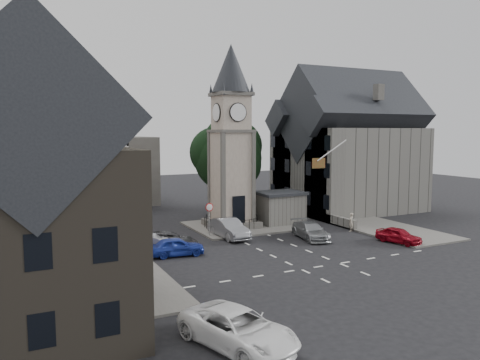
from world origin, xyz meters
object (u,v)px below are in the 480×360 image
car_east_red (399,235)px  car_west_blue (177,247)px  pedestrian (351,222)px  stone_shelter (280,208)px  clock_tower (231,138)px

car_east_red → car_west_blue: bearing=152.5°
car_west_blue → car_east_red: (16.73, -4.12, -0.05)m
pedestrian → stone_shelter: bearing=-84.4°
car_west_blue → car_east_red: 17.23m
car_west_blue → pedestrian: pedestrian is taller
stone_shelter → car_west_blue: bearing=-152.6°
car_east_red → stone_shelter: bearing=99.2°
clock_tower → car_east_red: clock_tower is taller
clock_tower → car_east_red: size_ratio=4.54×
car_west_blue → car_east_red: car_west_blue is taller
car_west_blue → car_east_red: bearing=-96.9°
pedestrian → clock_tower: bearing=-64.2°
car_west_blue → pedestrian: (16.17, 0.88, 0.16)m
stone_shelter → pedestrian: 6.77m
car_east_red → pedestrian: bearing=82.7°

